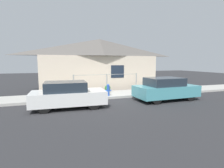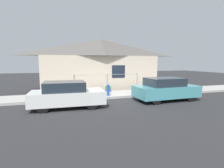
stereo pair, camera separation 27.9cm
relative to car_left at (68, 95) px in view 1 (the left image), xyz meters
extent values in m
plane|color=#2D2D30|center=(3.06, 1.30, -0.66)|extent=(60.00, 60.00, 0.00)
cube|color=#B2AFA8|center=(3.06, 2.43, -0.59)|extent=(24.00, 2.26, 0.15)
cube|color=beige|center=(3.06, 4.38, 0.73)|extent=(9.43, 0.12, 2.79)
cube|color=#1E2838|center=(4.24, 4.31, 0.87)|extent=(1.10, 0.04, 1.00)
pyramid|color=#605B56|center=(3.06, 5.42, 2.81)|extent=(9.83, 2.20, 1.38)
cylinder|color=#999993|center=(0.66, 3.41, 0.13)|extent=(0.10, 0.10, 1.28)
cylinder|color=#999993|center=(3.06, 3.41, 0.13)|extent=(0.10, 0.10, 1.28)
cylinder|color=#999993|center=(5.46, 3.41, 0.13)|extent=(0.10, 0.10, 1.28)
cylinder|color=#999993|center=(3.06, 3.41, 0.71)|extent=(4.80, 0.03, 0.03)
cube|color=white|center=(0.04, 0.00, -0.13)|extent=(3.67, 1.75, 0.63)
cube|color=#232D38|center=(-0.11, 0.00, 0.42)|extent=(2.04, 1.50, 0.47)
cylinder|color=black|center=(1.18, 0.65, -0.37)|extent=(0.59, 0.22, 0.58)
cylinder|color=black|center=(1.13, -0.73, -0.37)|extent=(0.59, 0.22, 0.58)
cylinder|color=black|center=(-1.06, 0.73, -0.37)|extent=(0.59, 0.22, 0.58)
cylinder|color=black|center=(-1.11, -0.65, -0.37)|extent=(0.59, 0.22, 0.58)
cube|color=teal|center=(5.76, 0.00, -0.11)|extent=(3.83, 1.84, 0.65)
cube|color=#232D38|center=(5.61, -0.01, 0.46)|extent=(2.13, 1.58, 0.48)
cylinder|color=black|center=(6.91, 0.77, -0.36)|extent=(0.61, 0.22, 0.60)
cylinder|color=black|center=(6.95, -0.70, -0.36)|extent=(0.61, 0.22, 0.60)
cylinder|color=black|center=(4.56, 0.70, -0.36)|extent=(0.61, 0.22, 0.60)
cylinder|color=black|center=(4.61, -0.78, -0.36)|extent=(0.61, 0.22, 0.60)
cylinder|color=blue|center=(2.61, 1.63, -0.20)|extent=(0.18, 0.18, 0.62)
sphere|color=blue|center=(2.61, 1.63, 0.14)|extent=(0.19, 0.19, 0.19)
cylinder|color=blue|center=(2.48, 1.63, -0.17)|extent=(0.16, 0.08, 0.08)
cylinder|color=blue|center=(2.74, 1.63, -0.17)|extent=(0.16, 0.08, 0.08)
cylinder|color=slate|center=(2.94, 2.80, -0.42)|extent=(0.20, 0.20, 0.18)
sphere|color=#2D6B2D|center=(2.94, 2.80, -0.18)|extent=(0.41, 0.41, 0.41)
cylinder|color=#9E5638|center=(-0.10, 2.70, -0.43)|extent=(0.22, 0.22, 0.16)
sphere|color=#235B28|center=(-0.10, 2.70, -0.19)|extent=(0.45, 0.45, 0.45)
camera|label=1|loc=(-0.66, -8.81, 1.62)|focal=28.00mm
camera|label=2|loc=(-0.39, -8.90, 1.62)|focal=28.00mm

